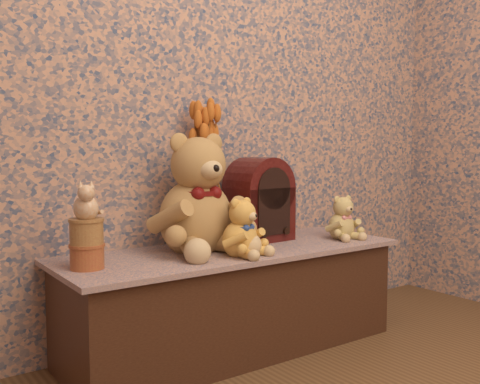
{
  "coord_description": "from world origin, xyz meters",
  "views": [
    {
      "loc": [
        -1.27,
        -0.58,
        0.85
      ],
      "look_at": [
        0.0,
        1.2,
        0.67
      ],
      "focal_mm": 40.54,
      "sensor_mm": 36.0,
      "label": 1
    }
  ],
  "objects_px": {
    "biscuit_tin_lower": "(87,257)",
    "teddy_large": "(196,188)",
    "cathedral_radio": "(259,199)",
    "ceramic_vase": "(206,223)",
    "cat_figurine": "(86,200)",
    "teddy_small": "(342,215)",
    "teddy_medium": "(240,225)"
  },
  "relations": [
    {
      "from": "teddy_large",
      "to": "cat_figurine",
      "type": "height_order",
      "value": "teddy_large"
    },
    {
      "from": "cathedral_radio",
      "to": "cat_figurine",
      "type": "bearing_deg",
      "value": -175.98
    },
    {
      "from": "teddy_small",
      "to": "biscuit_tin_lower",
      "type": "xyz_separation_m",
      "value": [
        -1.18,
        0.07,
        -0.07
      ]
    },
    {
      "from": "cathedral_radio",
      "to": "teddy_small",
      "type": "bearing_deg",
      "value": -32.74
    },
    {
      "from": "teddy_large",
      "to": "cathedral_radio",
      "type": "height_order",
      "value": "teddy_large"
    },
    {
      "from": "teddy_large",
      "to": "biscuit_tin_lower",
      "type": "bearing_deg",
      "value": -171.29
    },
    {
      "from": "cathedral_radio",
      "to": "biscuit_tin_lower",
      "type": "height_order",
      "value": "cathedral_radio"
    },
    {
      "from": "teddy_small",
      "to": "ceramic_vase",
      "type": "xyz_separation_m",
      "value": [
        -0.6,
        0.23,
        -0.01
      ]
    },
    {
      "from": "ceramic_vase",
      "to": "biscuit_tin_lower",
      "type": "xyz_separation_m",
      "value": [
        -0.58,
        -0.16,
        -0.05
      ]
    },
    {
      "from": "teddy_medium",
      "to": "cathedral_radio",
      "type": "distance_m",
      "value": 0.37
    },
    {
      "from": "teddy_large",
      "to": "teddy_small",
      "type": "height_order",
      "value": "teddy_large"
    },
    {
      "from": "teddy_small",
      "to": "cathedral_radio",
      "type": "xyz_separation_m",
      "value": [
        -0.34,
        0.19,
        0.08
      ]
    },
    {
      "from": "teddy_medium",
      "to": "teddy_small",
      "type": "relative_size",
      "value": 1.13
    },
    {
      "from": "biscuit_tin_lower",
      "to": "cat_figurine",
      "type": "xyz_separation_m",
      "value": [
        0.0,
        0.0,
        0.2
      ]
    },
    {
      "from": "teddy_large",
      "to": "biscuit_tin_lower",
      "type": "distance_m",
      "value": 0.53
    },
    {
      "from": "teddy_large",
      "to": "biscuit_tin_lower",
      "type": "xyz_separation_m",
      "value": [
        -0.48,
        -0.07,
        -0.21
      ]
    },
    {
      "from": "biscuit_tin_lower",
      "to": "teddy_large",
      "type": "bearing_deg",
      "value": 8.27
    },
    {
      "from": "teddy_small",
      "to": "biscuit_tin_lower",
      "type": "distance_m",
      "value": 1.18
    },
    {
      "from": "teddy_medium",
      "to": "teddy_small",
      "type": "bearing_deg",
      "value": -15.68
    },
    {
      "from": "teddy_small",
      "to": "biscuit_tin_lower",
      "type": "relative_size",
      "value": 1.85
    },
    {
      "from": "teddy_medium",
      "to": "cat_figurine",
      "type": "relative_size",
      "value": 1.77
    },
    {
      "from": "teddy_large",
      "to": "cathedral_radio",
      "type": "xyz_separation_m",
      "value": [
        0.36,
        0.05,
        -0.07
      ]
    },
    {
      "from": "cathedral_radio",
      "to": "biscuit_tin_lower",
      "type": "distance_m",
      "value": 0.86
    },
    {
      "from": "ceramic_vase",
      "to": "teddy_large",
      "type": "bearing_deg",
      "value": -139.06
    },
    {
      "from": "teddy_medium",
      "to": "ceramic_vase",
      "type": "relative_size",
      "value": 1.26
    },
    {
      "from": "cathedral_radio",
      "to": "teddy_large",
      "type": "bearing_deg",
      "value": -176.44
    },
    {
      "from": "biscuit_tin_lower",
      "to": "cat_figurine",
      "type": "distance_m",
      "value": 0.2
    },
    {
      "from": "teddy_medium",
      "to": "biscuit_tin_lower",
      "type": "distance_m",
      "value": 0.58
    },
    {
      "from": "cathedral_radio",
      "to": "ceramic_vase",
      "type": "relative_size",
      "value": 1.97
    },
    {
      "from": "ceramic_vase",
      "to": "cathedral_radio",
      "type": "bearing_deg",
      "value": -8.95
    },
    {
      "from": "teddy_small",
      "to": "biscuit_tin_lower",
      "type": "height_order",
      "value": "teddy_small"
    },
    {
      "from": "teddy_small",
      "to": "cathedral_radio",
      "type": "bearing_deg",
      "value": 157.04
    }
  ]
}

